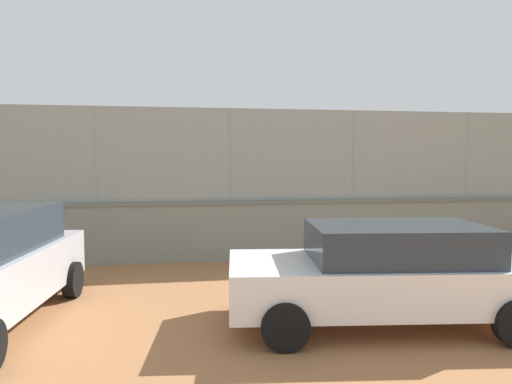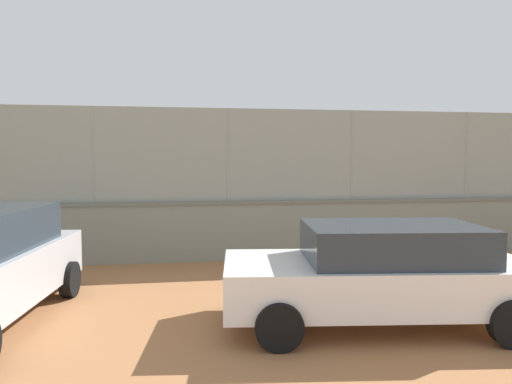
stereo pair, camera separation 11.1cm
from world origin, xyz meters
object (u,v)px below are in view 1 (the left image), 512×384
(player_foreground_swinging, at_px, (312,200))
(player_at_service_line, at_px, (224,187))
(player_crossing_court, at_px, (166,188))
(sports_ball, at_px, (336,228))
(parked_car_white, at_px, (385,272))

(player_foreground_swinging, xyz_separation_m, player_at_service_line, (2.52, -8.18, 0.06))
(player_at_service_line, relative_size, player_crossing_court, 1.01)
(sports_ball, bearing_deg, player_foreground_swinging, -81.95)
(player_at_service_line, distance_m, sports_ball, 10.65)
(player_foreground_swinging, xyz_separation_m, player_crossing_court, (5.59, -7.53, 0.04))
(player_crossing_court, distance_m, parked_car_white, 18.82)
(parked_car_white, bearing_deg, player_foreground_swinging, -100.47)
(player_at_service_line, xyz_separation_m, parked_car_white, (-0.50, 19.13, -0.17))
(player_crossing_court, bearing_deg, player_at_service_line, -168.03)
(player_crossing_court, height_order, sports_ball, player_crossing_court)
(player_at_service_line, bearing_deg, player_crossing_court, 11.97)
(player_foreground_swinging, bearing_deg, player_crossing_court, -53.43)
(player_foreground_swinging, height_order, player_at_service_line, player_at_service_line)
(player_at_service_line, xyz_separation_m, sports_ball, (-2.81, 10.23, -0.85))
(player_foreground_swinging, xyz_separation_m, sports_ball, (-0.29, 2.05, -0.80))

